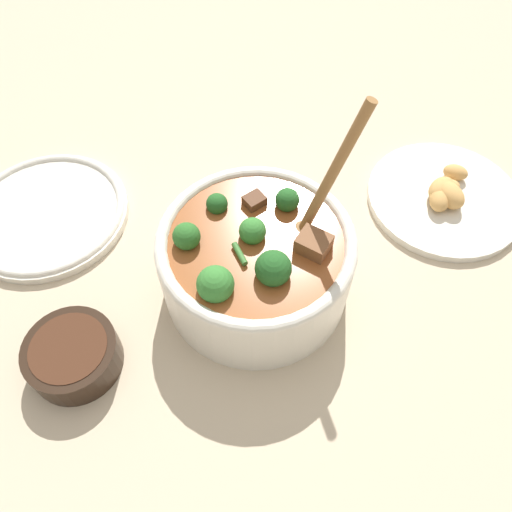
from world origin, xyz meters
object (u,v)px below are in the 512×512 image
object	(u,v)px
stew_bowl	(256,260)
condiment_bowl	(73,354)
empty_plate	(47,213)
food_plate	(444,197)

from	to	relation	value
stew_bowl	condiment_bowl	xyz separation A→B (m)	(0.02, 0.24, -0.04)
empty_plate	food_plate	bearing A→B (deg)	-118.66
stew_bowl	empty_plate	xyz separation A→B (m)	(0.26, 0.19, -0.05)
stew_bowl	empty_plate	bearing A→B (deg)	37.19
stew_bowl	empty_plate	world-z (taller)	stew_bowl
condiment_bowl	food_plate	bearing A→B (deg)	-94.17
condiment_bowl	empty_plate	distance (m)	0.24
empty_plate	stew_bowl	bearing A→B (deg)	-142.81
food_plate	stew_bowl	bearing A→B (deg)	86.31
condiment_bowl	food_plate	xyz separation A→B (m)	(-0.04, -0.55, -0.01)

